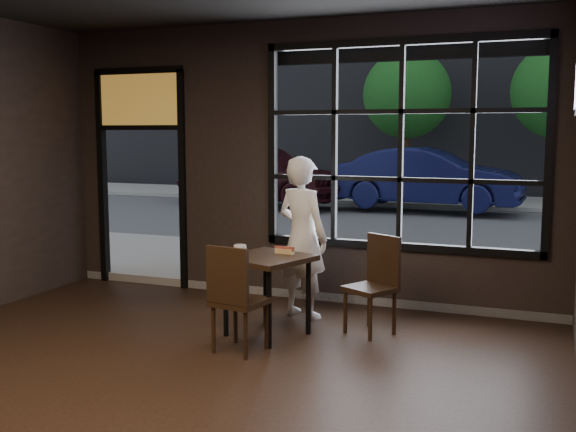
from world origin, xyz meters
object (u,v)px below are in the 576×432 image
at_px(cafe_table, 267,295).
at_px(chair_near, 240,298).
at_px(man, 302,237).
at_px(navy_car, 428,178).

distance_m(cafe_table, chair_near, 0.53).
xyz_separation_m(chair_near, man, (0.12, 1.26, 0.37)).
bearing_deg(navy_car, chair_near, -176.37).
distance_m(man, navy_car, 9.76).
xyz_separation_m(cafe_table, chair_near, (-0.04, -0.52, 0.09)).
bearing_deg(cafe_table, man, 102.84).
relative_size(man, navy_car, 0.38).
relative_size(cafe_table, navy_car, 0.18).
height_order(cafe_table, navy_car, navy_car).
distance_m(chair_near, navy_car, 11.03).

